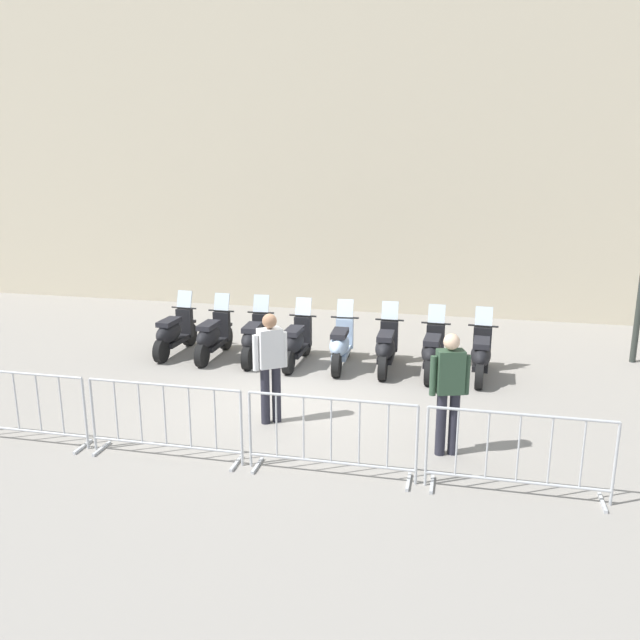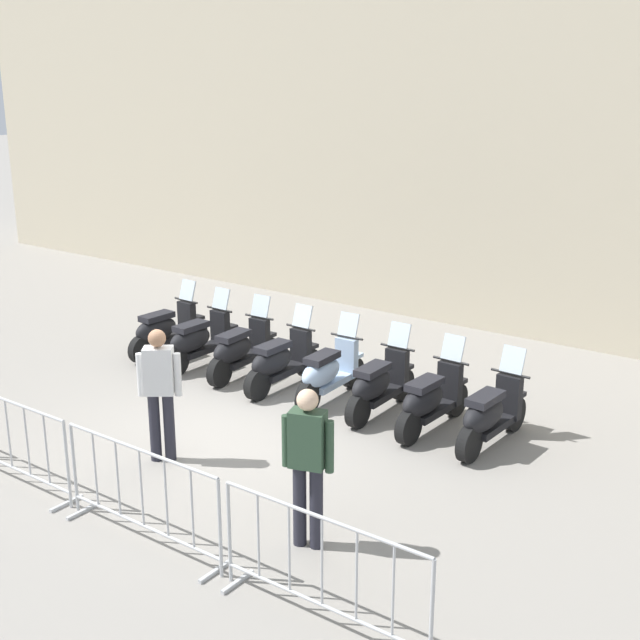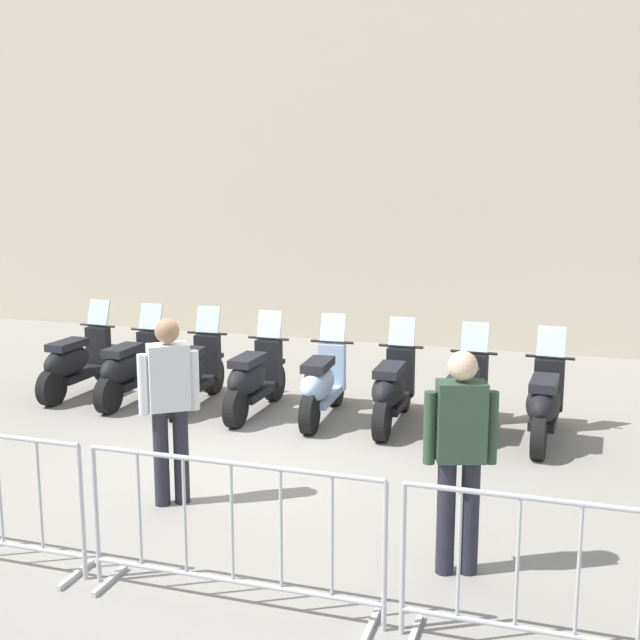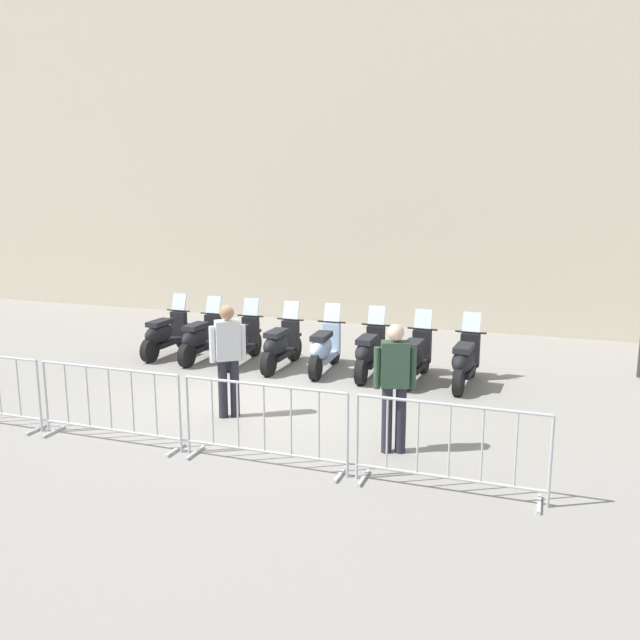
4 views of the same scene
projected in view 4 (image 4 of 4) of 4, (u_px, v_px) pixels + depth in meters
ground_plane at (263, 398)px, 10.92m from camera, size 120.00×120.00×0.00m
building_facade at (383, 45)px, 16.68m from camera, size 28.01×7.02×14.07m
motorcycle_0 at (165, 335)px, 13.61m from camera, size 0.60×1.72×1.24m
motorcycle_1 at (201, 339)px, 13.25m from camera, size 0.63×1.72×1.24m
motorcycle_2 at (241, 342)px, 12.99m from camera, size 0.70×1.71×1.24m
motorcycle_3 at (280, 346)px, 12.64m from camera, size 0.63×1.72×1.24m
motorcycle_4 at (324, 349)px, 12.38m from camera, size 0.69×1.71×1.24m
motorcycle_5 at (369, 353)px, 12.10m from camera, size 0.66×1.72×1.24m
motorcycle_6 at (415, 358)px, 11.75m from camera, size 0.60×1.72×1.24m
motorcycle_7 at (465, 362)px, 11.46m from camera, size 0.59×1.72×1.24m
barrier_segment_1 at (110, 405)px, 8.91m from camera, size 2.18×0.77×1.07m
barrier_segment_2 at (264, 425)px, 8.16m from camera, size 2.18×0.77×1.07m
barrier_segment_3 at (449, 449)px, 7.41m from camera, size 2.18×0.77×1.07m
officer_near_row_end at (395, 381)px, 8.48m from camera, size 0.50×0.36×1.73m
officer_mid_plaza at (228, 354)px, 9.84m from camera, size 0.41×0.42×1.73m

